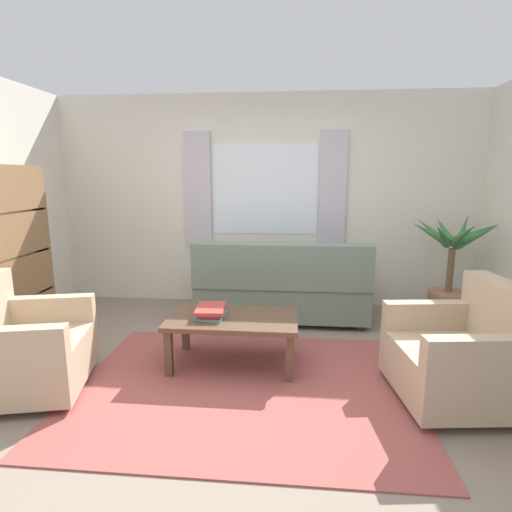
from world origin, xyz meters
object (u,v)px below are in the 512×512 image
couch (282,288)px  coffee_table (233,323)px  armchair_right (464,355)px  book_stack_on_table (211,311)px  armchair_left (19,347)px  potted_plant (450,277)px  bookshelf (13,253)px

couch → coffee_table: bearing=72.1°
armchair_right → book_stack_on_table: size_ratio=2.68×
armchair_right → couch: bearing=-146.4°
armchair_left → book_stack_on_table: (1.34, 0.58, 0.13)m
potted_plant → bookshelf: 4.56m
armchair_left → armchair_right: same height
couch → coffee_table: couch is taller
couch → book_stack_on_table: (-0.57, -1.19, 0.12)m
book_stack_on_table → coffee_table: bearing=3.1°
armchair_left → coffee_table: 1.64m
coffee_table → bookshelf: 2.30m
couch → armchair_left: 2.60m
book_stack_on_table → bookshelf: bookshelf is taller
armchair_left → book_stack_on_table: bearing=-80.4°
couch → armchair_left: bearing=42.7°
armchair_right → book_stack_on_table: bearing=-108.6°
armchair_right → potted_plant: size_ratio=0.76×
couch → armchair_left: couch is taller
book_stack_on_table → couch: bearing=64.4°
armchair_right → potted_plant: bearing=156.7°
armchair_right → potted_plant: potted_plant is taller
couch → armchair_right: 2.09m
armchair_left → bookshelf: bearing=21.5°
coffee_table → book_stack_on_table: size_ratio=3.17×
armchair_right → bookshelf: bookshelf is taller
couch → book_stack_on_table: bearing=64.4°
couch → potted_plant: potted_plant is taller
coffee_table → book_stack_on_table: (-0.19, -0.01, 0.10)m
armchair_left → coffee_table: armchair_left is taller
coffee_table → potted_plant: potted_plant is taller
couch → armchair_right: (1.36, -1.59, -0.01)m
coffee_table → potted_plant: 2.59m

